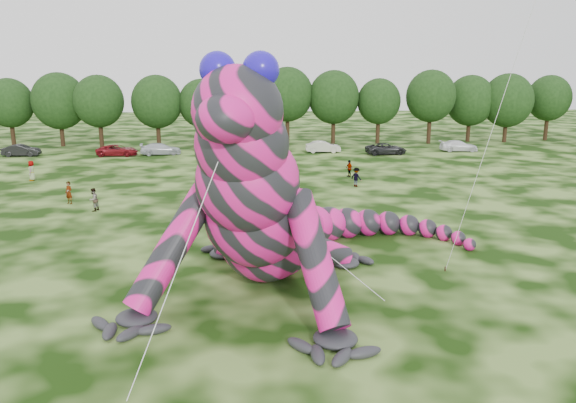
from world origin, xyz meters
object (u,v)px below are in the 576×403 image
at_px(spectator_5, 284,218).
at_px(tree_8, 202,113).
at_px(tree_9, 242,113).
at_px(spectator_0, 69,193).
at_px(car_2, 117,150).
at_px(spectator_3, 349,168).
at_px(tree_12, 379,111).
at_px(spectator_1, 93,200).
at_px(tree_6, 99,111).
at_px(tree_7, 157,111).
at_px(car_7, 459,146).
at_px(car_6, 386,149).
at_px(tree_15, 507,108).
at_px(car_3, 161,149).
at_px(spectator_4, 32,171).
at_px(inflatable_gecko, 274,168).
at_px(car_4, 247,151).
at_px(tree_16, 548,108).
at_px(tree_10, 287,106).
at_px(tree_11, 334,107).
at_px(tree_14, 470,109).
at_px(car_5, 323,147).
at_px(car_1, 21,150).
at_px(spectator_2, 356,177).
at_px(tree_4, 10,113).
at_px(tree_5, 60,110).

bearing_deg(spectator_5, tree_8, -158.27).
distance_m(tree_9, spectator_0, 36.07).
relative_size(car_2, spectator_3, 2.98).
height_order(tree_12, spectator_1, tree_12).
relative_size(tree_6, tree_7, 1.00).
bearing_deg(car_7, car_6, 104.90).
xyz_separation_m(tree_15, car_3, (-47.31, -8.39, -4.11)).
xyz_separation_m(tree_12, spectator_1, (-29.93, -36.17, -3.63)).
relative_size(car_2, spectator_4, 2.59).
xyz_separation_m(inflatable_gecko, spectator_5, (1.09, 7.83, -4.61)).
distance_m(inflatable_gecko, tree_6, 53.06).
distance_m(car_4, spectator_3, 16.20).
relative_size(tree_16, spectator_3, 5.78).
height_order(tree_8, car_4, tree_8).
bearing_deg(tree_10, tree_8, -172.19).
xyz_separation_m(tree_6, spectator_1, (7.64, -35.12, -3.89)).
relative_size(inflatable_gecko, tree_11, 2.17).
xyz_separation_m(tree_9, tree_16, (44.38, 2.03, 0.35)).
bearing_deg(spectator_3, tree_7, -162.09).
relative_size(tree_7, tree_14, 1.01).
relative_size(tree_15, spectator_4, 5.16).
distance_m(car_5, car_7, 17.28).
relative_size(inflatable_gecko, car_1, 5.10).
distance_m(inflatable_gecko, spectator_2, 23.20).
distance_m(tree_10, tree_14, 26.07).
relative_size(tree_12, car_1, 2.10).
distance_m(tree_16, car_3, 55.34).
xyz_separation_m(car_4, spectator_5, (2.04, -30.89, 0.08)).
xyz_separation_m(car_4, spectator_0, (-13.97, -22.24, 0.12)).
xyz_separation_m(tree_9, car_2, (-14.96, -8.49, -3.67)).
xyz_separation_m(tree_4, car_7, (58.05, -9.51, -3.84)).
height_order(tree_16, spectator_2, tree_16).
bearing_deg(spectator_1, tree_10, 177.79).
height_order(inflatable_gecko, car_7, inflatable_gecko).
relative_size(inflatable_gecko, car_4, 4.90).
height_order(spectator_5, spectator_2, spectator_2).
xyz_separation_m(tree_11, tree_14, (19.68, 0.53, -0.33)).
relative_size(tree_15, car_1, 2.25).
distance_m(tree_5, car_7, 52.53).
distance_m(tree_15, car_7, 13.84).
xyz_separation_m(tree_5, car_7, (51.54, -9.23, -4.21)).
xyz_separation_m(tree_5, car_6, (41.69, -11.08, -4.21)).
height_order(car_5, spectator_2, spectator_2).
bearing_deg(tree_10, car_3, -150.48).
bearing_deg(spectator_0, tree_10, 92.84).
relative_size(tree_9, car_3, 1.79).
bearing_deg(spectator_0, tree_5, 139.99).
bearing_deg(tree_14, tree_11, -178.46).
height_order(tree_4, tree_11, tree_11).
xyz_separation_m(tree_8, car_6, (22.78, -9.63, -3.78)).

